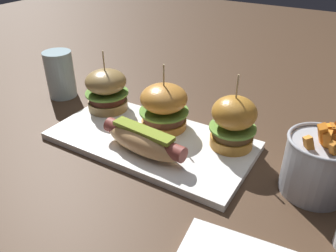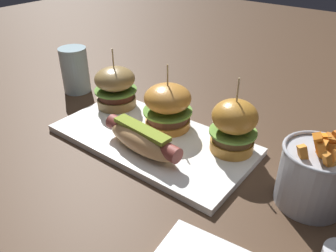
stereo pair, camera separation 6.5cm
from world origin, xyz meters
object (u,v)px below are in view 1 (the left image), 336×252
object	(u,v)px
hot_dog	(143,140)
water_glass	(60,74)
slider_left	(107,90)
slider_right	(233,122)
slider_center	(166,107)
fries_bucket	(318,164)
platter_main	(151,140)

from	to	relation	value
hot_dog	water_glass	bearing A→B (deg)	160.59
slider_left	water_glass	size ratio (longest dim) A/B	1.18
slider_left	water_glass	world-z (taller)	slider_left
slider_left	water_glass	bearing A→B (deg)	174.72
slider_left	slider_right	bearing A→B (deg)	0.84
slider_center	fries_bucket	xyz separation A→B (m)	(0.31, -0.03, -0.01)
slider_center	fries_bucket	world-z (taller)	slider_center
platter_main	hot_dog	size ratio (longest dim) A/B	2.26
hot_dog	slider_right	bearing A→B (deg)	39.51
platter_main	slider_left	world-z (taller)	slider_left
slider_center	water_glass	bearing A→B (deg)	176.86
slider_left	slider_center	world-z (taller)	same
slider_right	platter_main	bearing A→B (deg)	-158.53
platter_main	water_glass	size ratio (longest dim) A/B	3.48
slider_left	water_glass	distance (m)	0.17
hot_dog	slider_center	xyz separation A→B (m)	(-0.01, 0.10, 0.02)
slider_center	hot_dog	bearing A→B (deg)	-82.32
slider_right	water_glass	distance (m)	0.47
water_glass	slider_center	bearing A→B (deg)	-3.14
slider_center	slider_right	bearing A→B (deg)	2.77
platter_main	water_glass	distance (m)	0.33
hot_dog	fries_bucket	bearing A→B (deg)	13.58
fries_bucket	slider_center	bearing A→B (deg)	174.26
slider_left	water_glass	xyz separation A→B (m)	(-0.17, 0.02, -0.00)
fries_bucket	hot_dog	bearing A→B (deg)	-166.42
slider_left	fries_bucket	size ratio (longest dim) A/B	1.00
platter_main	water_glass	world-z (taller)	water_glass
slider_left	fries_bucket	xyz separation A→B (m)	(0.47, -0.03, -0.01)
hot_dog	slider_center	size ratio (longest dim) A/B	1.30
hot_dog	slider_right	distance (m)	0.17
slider_center	water_glass	world-z (taller)	slider_center
hot_dog	slider_left	xyz separation A→B (m)	(-0.17, 0.10, 0.02)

